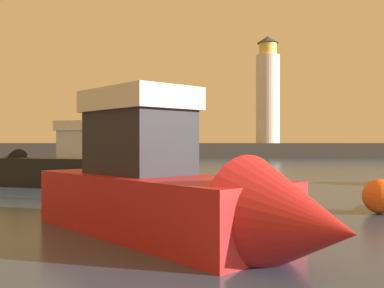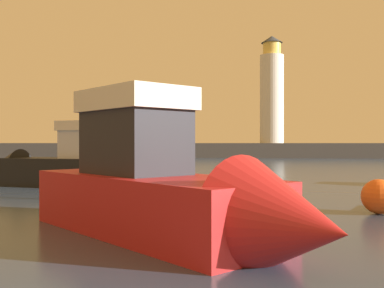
% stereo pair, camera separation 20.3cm
% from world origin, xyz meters
% --- Properties ---
extents(ground_plane, '(220.00, 220.00, 0.00)m').
position_xyz_m(ground_plane, '(0.00, 28.96, 0.00)').
color(ground_plane, '#2D3D51').
extents(breakwater, '(81.53, 4.29, 1.92)m').
position_xyz_m(breakwater, '(0.00, 57.92, 0.96)').
color(breakwater, '#423F3D').
rests_on(breakwater, ground_plane).
extents(lighthouse, '(3.07, 3.07, 13.96)m').
position_xyz_m(lighthouse, '(7.10, 57.92, 8.53)').
color(lighthouse, silver).
rests_on(lighthouse, breakwater).
extents(motorboat_0, '(7.16, 7.07, 3.52)m').
position_xyz_m(motorboat_0, '(0.62, 6.95, 0.99)').
color(motorboat_0, '#B21E1E').
rests_on(motorboat_0, ground_plane).
extents(motorboat_3, '(8.14, 3.81, 3.20)m').
position_xyz_m(motorboat_3, '(-6.03, 17.99, 0.94)').
color(motorboat_3, black).
rests_on(motorboat_3, ground_plane).
extents(mooring_buoy, '(0.96, 0.96, 0.96)m').
position_xyz_m(mooring_buoy, '(5.83, 10.83, 0.48)').
color(mooring_buoy, '#EA5919').
rests_on(mooring_buoy, ground_plane).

